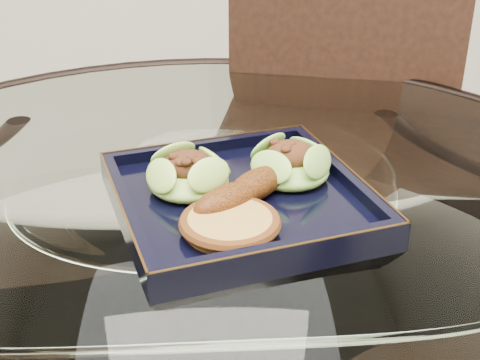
{
  "coord_description": "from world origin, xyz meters",
  "views": [
    {
      "loc": [
        0.01,
        -0.67,
        1.14
      ],
      "look_at": [
        0.04,
        -0.02,
        0.8
      ],
      "focal_mm": 50.0,
      "sensor_mm": 36.0,
      "label": 1
    }
  ],
  "objects": [
    {
      "name": "dining_chair",
      "position": [
        0.22,
        0.34,
        0.55
      ],
      "size": [
        0.51,
        0.51,
        0.99
      ],
      "rotation": [
        0.0,
        0.0,
        -0.22
      ],
      "color": "#331B11",
      "rests_on": "ground"
    },
    {
      "name": "dining_table",
      "position": [
        -0.0,
        -0.0,
        0.6
      ],
      "size": [
        1.13,
        1.13,
        0.77
      ],
      "color": "white",
      "rests_on": "ground"
    },
    {
      "name": "lettuce_wrap_left",
      "position": [
        -0.02,
        0.0,
        0.8
      ],
      "size": [
        0.11,
        0.11,
        0.03
      ],
      "primitive_type": "ellipsoid",
      "rotation": [
        0.0,
        0.0,
        0.2
      ],
      "color": "#6D9F2E",
      "rests_on": "navy_plate"
    },
    {
      "name": "lettuce_wrap_right",
      "position": [
        0.1,
        0.02,
        0.8
      ],
      "size": [
        0.12,
        0.12,
        0.03
      ],
      "primitive_type": "ellipsoid",
      "rotation": [
        0.0,
        0.0,
        0.41
      ],
      "color": "#568C28",
      "rests_on": "navy_plate"
    },
    {
      "name": "navy_plate",
      "position": [
        0.04,
        -0.02,
        0.77
      ],
      "size": [
        0.34,
        0.34,
        0.02
      ],
      "primitive_type": "cube",
      "rotation": [
        0.0,
        0.0,
        0.29
      ],
      "color": "black",
      "rests_on": "dining_table"
    },
    {
      "name": "roasted_plantain",
      "position": [
        0.06,
        -0.02,
        0.8
      ],
      "size": [
        0.15,
        0.15,
        0.03
      ],
      "primitive_type": "ellipsoid",
      "rotation": [
        0.0,
        0.0,
        0.8
      ],
      "color": "#672F0A",
      "rests_on": "navy_plate"
    },
    {
      "name": "crumb_patty",
      "position": [
        0.03,
        -0.09,
        0.79
      ],
      "size": [
        0.09,
        0.09,
        0.02
      ],
      "primitive_type": "cylinder",
      "rotation": [
        0.0,
        0.0,
        -0.03
      ],
      "color": "#B78C3D",
      "rests_on": "navy_plate"
    }
  ]
}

